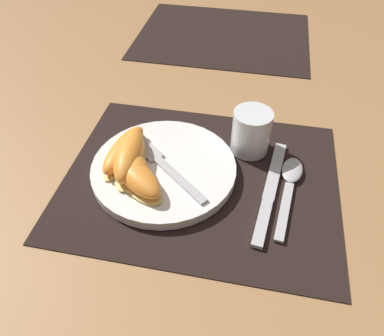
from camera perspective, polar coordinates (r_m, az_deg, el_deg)
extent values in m
plane|color=#A37547|center=(0.62, 1.32, -1.70)|extent=(3.00, 3.00, 0.00)
cube|color=black|center=(0.61, 1.32, -1.57)|extent=(0.44, 0.35, 0.00)
cube|color=black|center=(1.05, 4.74, 19.51)|extent=(0.44, 0.35, 0.00)
cylinder|color=white|center=(0.62, -4.30, -0.12)|extent=(0.24, 0.24, 0.02)
cylinder|color=silver|center=(0.65, 9.00, 5.50)|extent=(0.07, 0.07, 0.08)
cylinder|color=yellow|center=(0.66, 8.75, 3.69)|extent=(0.05, 0.05, 0.02)
cube|color=#BCBCC1|center=(0.56, 10.69, -8.09)|extent=(0.03, 0.09, 0.01)
cube|color=#BCBCC1|center=(0.64, 12.51, -0.37)|extent=(0.03, 0.14, 0.01)
cube|color=#BCBCC1|center=(0.58, 13.89, -6.32)|extent=(0.03, 0.12, 0.01)
ellipsoid|color=#BCBCC1|center=(0.64, 15.03, -0.29)|extent=(0.04, 0.06, 0.01)
cube|color=#BCBCC1|center=(0.58, -1.85, -1.81)|extent=(0.10, 0.09, 0.00)
cube|color=#BCBCC1|center=(0.64, -7.12, 3.05)|extent=(0.07, 0.07, 0.00)
ellipsoid|color=#F4DB84|center=(0.63, -10.17, 1.90)|extent=(0.06, 0.13, 0.01)
ellipsoid|color=orange|center=(0.62, -10.33, 2.80)|extent=(0.06, 0.13, 0.03)
ellipsoid|color=#F4DB84|center=(0.61, -9.33, 0.64)|extent=(0.06, 0.13, 0.01)
ellipsoid|color=orange|center=(0.60, -9.51, 1.83)|extent=(0.06, 0.12, 0.04)
ellipsoid|color=#F4DB84|center=(0.60, -8.79, -0.87)|extent=(0.09, 0.11, 0.01)
ellipsoid|color=orange|center=(0.59, -8.94, 0.10)|extent=(0.09, 0.10, 0.04)
ellipsoid|color=#F4DB84|center=(0.59, -8.79, -1.68)|extent=(0.13, 0.12, 0.01)
ellipsoid|color=orange|center=(0.58, -8.93, -0.74)|extent=(0.13, 0.12, 0.03)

